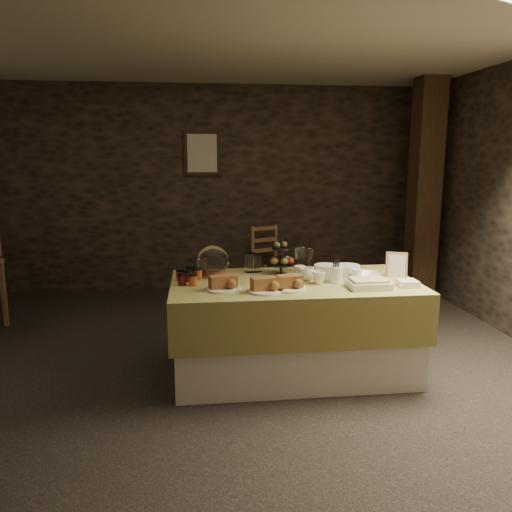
{
  "coord_description": "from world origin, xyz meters",
  "views": [
    {
      "loc": [
        -0.22,
        -3.99,
        1.71
      ],
      "look_at": [
        0.27,
        0.2,
        0.87
      ],
      "focal_mm": 35.0,
      "sensor_mm": 36.0,
      "label": 1
    }
  ],
  "objects": [
    {
      "name": "bowl",
      "position": [
        1.08,
        -0.28,
        0.78
      ],
      "size": [
        0.22,
        0.22,
        0.05
      ],
      "primitive_type": "imported",
      "rotation": [
        0.0,
        0.0,
        -0.01
      ],
      "color": "white",
      "rests_on": "buffet_table"
    },
    {
      "name": "storage_jar_a",
      "position": [
        0.21,
        0.08,
        0.83
      ],
      "size": [
        0.1,
        0.1,
        0.16
      ],
      "primitive_type": "cylinder",
      "color": "white",
      "rests_on": "buffet_table"
    },
    {
      "name": "room_shell",
      "position": [
        0.0,
        0.0,
        1.56
      ],
      "size": [
        5.52,
        5.02,
        2.6
      ],
      "color": "black",
      "rests_on": "ground"
    },
    {
      "name": "buffet_table",
      "position": [
        0.51,
        -0.27,
        0.43
      ],
      "size": [
        1.9,
        1.01,
        0.75
      ],
      "color": "silver",
      "rests_on": "ground_plane"
    },
    {
      "name": "plate_stack_a",
      "position": [
        0.8,
        -0.16,
        0.8
      ],
      "size": [
        0.19,
        0.19,
        0.1
      ],
      "primitive_type": "cylinder",
      "color": "white",
      "rests_on": "buffet_table"
    },
    {
      "name": "cup_a",
      "position": [
        0.62,
        -0.25,
        0.8
      ],
      "size": [
        0.13,
        0.13,
        0.1
      ],
      "primitive_type": "imported",
      "rotation": [
        0.0,
        0.0,
        0.05
      ],
      "color": "white",
      "rests_on": "buffet_table"
    },
    {
      "name": "menu_frame",
      "position": [
        1.36,
        -0.22,
        0.84
      ],
      "size": [
        0.18,
        0.12,
        0.22
      ],
      "primitive_type": "cube",
      "rotation": [
        -0.24,
        0.0,
        -0.34
      ],
      "color": "olive",
      "rests_on": "buffet_table"
    },
    {
      "name": "storage_jar_b",
      "position": [
        0.26,
        0.09,
        0.82
      ],
      "size": [
        0.09,
        0.09,
        0.14
      ],
      "primitive_type": "cylinder",
      "color": "white",
      "rests_on": "buffet_table"
    },
    {
      "name": "cup_b",
      "position": [
        0.68,
        -0.37,
        0.8
      ],
      "size": [
        0.11,
        0.11,
        0.1
      ],
      "primitive_type": "imported",
      "rotation": [
        0.0,
        0.0,
        -0.09
      ],
      "color": "white",
      "rests_on": "buffet_table"
    },
    {
      "name": "cutlery_holder",
      "position": [
        0.83,
        -0.34,
        0.81
      ],
      "size": [
        0.1,
        0.1,
        0.12
      ],
      "primitive_type": "cylinder",
      "color": "white",
      "rests_on": "buffet_table"
    },
    {
      "name": "mug_d",
      "position": [
        1.01,
        -0.31,
        0.8
      ],
      "size": [
        0.08,
        0.08,
        0.09
      ],
      "primitive_type": "cylinder",
      "color": "white",
      "rests_on": "buffet_table"
    },
    {
      "name": "bread_platter_right",
      "position": [
        0.43,
        -0.5,
        0.79
      ],
      "size": [
        0.26,
        0.26,
        0.11
      ],
      "color": "white",
      "rests_on": "buffet_table"
    },
    {
      "name": "timber_column",
      "position": [
        2.45,
        1.68,
        1.3
      ],
      "size": [
        0.3,
        0.3,
        2.6
      ],
      "primitive_type": "cube",
      "color": "black",
      "rests_on": "ground_plane"
    },
    {
      "name": "mug_c",
      "position": [
        0.58,
        -0.16,
        0.8
      ],
      "size": [
        0.09,
        0.09,
        0.09
      ],
      "primitive_type": "cylinder",
      "color": "white",
      "rests_on": "buffet_table"
    },
    {
      "name": "bread_platter_center",
      "position": [
        0.25,
        -0.55,
        0.79
      ],
      "size": [
        0.26,
        0.26,
        0.11
      ],
      "color": "white",
      "rests_on": "buffet_table"
    },
    {
      "name": "chair",
      "position": [
        0.68,
        2.17,
        0.37
      ],
      "size": [
        0.51,
        0.5,
        0.66
      ],
      "rotation": [
        0.0,
        0.0,
        0.38
      ],
      "color": "olive",
      "rests_on": "ground_plane"
    },
    {
      "name": "ground_plane",
      "position": [
        0.0,
        0.0,
        0.0
      ],
      "size": [
        5.5,
        5.0,
        0.01
      ],
      "primitive_type": "cube",
      "color": "black",
      "rests_on": "ground"
    },
    {
      "name": "fruit_stand",
      "position": [
        0.46,
        -0.02,
        0.87
      ],
      "size": [
        0.21,
        0.21,
        0.3
      ],
      "rotation": [
        0.0,
        0.0,
        -0.26
      ],
      "color": "black",
      "rests_on": "buffet_table"
    },
    {
      "name": "bread_platter_left",
      "position": [
        -0.05,
        -0.46,
        0.79
      ],
      "size": [
        0.26,
        0.26,
        0.11
      ],
      "color": "white",
      "rests_on": "buffet_table"
    },
    {
      "name": "plate_stack_b",
      "position": [
        0.99,
        -0.12,
        0.8
      ],
      "size": [
        0.2,
        0.2,
        0.08
      ],
      "primitive_type": "cylinder",
      "color": "white",
      "rests_on": "buffet_table"
    },
    {
      "name": "jam_jars",
      "position": [
        -0.3,
        -0.18,
        0.79
      ],
      "size": [
        0.2,
        0.32,
        0.07
      ],
      "color": "maroon",
      "rests_on": "buffet_table"
    },
    {
      "name": "cake_dome",
      "position": [
        -0.11,
        -0.01,
        0.86
      ],
      "size": [
        0.26,
        0.26,
        0.26
      ],
      "color": "olive",
      "rests_on": "buffet_table"
    },
    {
      "name": "square_dish",
      "position": [
        1.33,
        -0.52,
        0.78
      ],
      "size": [
        0.14,
        0.14,
        0.04
      ],
      "primitive_type": "cube",
      "color": "white",
      "rests_on": "buffet_table"
    },
    {
      "name": "framed_picture",
      "position": [
        -0.15,
        2.47,
        1.75
      ],
      "size": [
        0.45,
        0.04,
        0.55
      ],
      "color": "#312018",
      "rests_on": "room_shell"
    },
    {
      "name": "tart_dish",
      "position": [
        1.02,
        -0.54,
        0.79
      ],
      "size": [
        0.3,
        0.22,
        0.07
      ],
      "color": "white",
      "rests_on": "buffet_table"
    }
  ]
}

